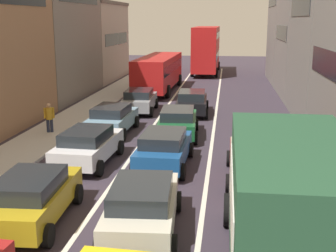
# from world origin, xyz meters

# --- Properties ---
(sidewalk_left) EXTENTS (2.60, 64.00, 0.14)m
(sidewalk_left) POSITION_xyz_m (-6.70, 20.00, 0.07)
(sidewalk_left) COLOR #BBBBBB
(sidewalk_left) RESTS_ON ground
(lane_stripe_left) EXTENTS (0.16, 60.00, 0.01)m
(lane_stripe_left) POSITION_xyz_m (-1.70, 20.00, 0.01)
(lane_stripe_left) COLOR silver
(lane_stripe_left) RESTS_ON ground
(lane_stripe_right) EXTENTS (0.16, 60.00, 0.01)m
(lane_stripe_right) POSITION_xyz_m (1.70, 20.00, 0.01)
(lane_stripe_right) COLOR silver
(lane_stripe_right) RESTS_ON ground
(removalist_box_truck) EXTENTS (2.71, 7.71, 3.58)m
(removalist_box_truck) POSITION_xyz_m (3.70, 3.46, 1.97)
(removalist_box_truck) COLOR #B7B29E
(removalist_box_truck) RESTS_ON ground
(sedan_centre_lane_second) EXTENTS (2.29, 4.41, 1.49)m
(sedan_centre_lane_second) POSITION_xyz_m (0.10, 5.68, 0.80)
(sedan_centre_lane_second) COLOR beige
(sedan_centre_lane_second) RESTS_ON ground
(wagon_left_lane_second) EXTENTS (2.24, 4.39, 1.49)m
(wagon_left_lane_second) POSITION_xyz_m (-3.21, 5.89, 0.80)
(wagon_left_lane_second) COLOR #B29319
(wagon_left_lane_second) RESTS_ON ground
(hatchback_centre_lane_third) EXTENTS (2.14, 4.34, 1.49)m
(hatchback_centre_lane_third) POSITION_xyz_m (-0.10, 11.51, 0.80)
(hatchback_centre_lane_third) COLOR #194C8C
(hatchback_centre_lane_third) RESTS_ON ground
(sedan_left_lane_third) EXTENTS (2.21, 4.37, 1.49)m
(sedan_left_lane_third) POSITION_xyz_m (-3.26, 11.55, 0.80)
(sedan_left_lane_third) COLOR silver
(sedan_left_lane_third) RESTS_ON ground
(coupe_centre_lane_fourth) EXTENTS (2.25, 4.39, 1.49)m
(coupe_centre_lane_fourth) POSITION_xyz_m (-0.08, 16.43, 0.80)
(coupe_centre_lane_fourth) COLOR #19592D
(coupe_centre_lane_fourth) RESTS_ON ground
(sedan_left_lane_fourth) EXTENTS (2.16, 4.35, 1.49)m
(sedan_left_lane_fourth) POSITION_xyz_m (-3.55, 16.76, 0.80)
(sedan_left_lane_fourth) COLOR #759EB7
(sedan_left_lane_fourth) RESTS_ON ground
(sedan_centre_lane_fifth) EXTENTS (2.18, 4.36, 1.49)m
(sedan_centre_lane_fifth) POSITION_xyz_m (0.19, 22.23, 0.80)
(sedan_centre_lane_fifth) COLOR black
(sedan_centre_lane_fifth) RESTS_ON ground
(sedan_left_lane_fifth) EXTENTS (2.21, 4.37, 1.49)m
(sedan_left_lane_fifth) POSITION_xyz_m (-3.21, 22.44, 0.80)
(sedan_left_lane_fifth) COLOR gray
(sedan_left_lane_fifth) RESTS_ON ground
(sedan_right_lane_behind_truck) EXTENTS (2.09, 4.31, 1.49)m
(sedan_right_lane_behind_truck) POSITION_xyz_m (3.43, 10.50, 0.80)
(sedan_right_lane_behind_truck) COLOR #A51E1E
(sedan_right_lane_behind_truck) RESTS_ON ground
(bus_mid_queue_primary) EXTENTS (2.99, 10.56, 2.90)m
(bus_mid_queue_primary) POSITION_xyz_m (-3.27, 31.25, 1.76)
(bus_mid_queue_primary) COLOR #B21919
(bus_mid_queue_primary) RESTS_ON ground
(bus_far_queue_secondary) EXTENTS (2.89, 10.53, 5.06)m
(bus_far_queue_secondary) POSITION_xyz_m (0.01, 44.65, 2.83)
(bus_far_queue_secondary) COLOR #B21919
(bus_far_queue_secondary) RESTS_ON ground
(pedestrian_near_kerb) EXTENTS (0.52, 0.34, 1.66)m
(pedestrian_near_kerb) POSITION_xyz_m (-6.70, 16.05, 0.95)
(pedestrian_near_kerb) COLOR #262D47
(pedestrian_near_kerb) RESTS_ON ground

